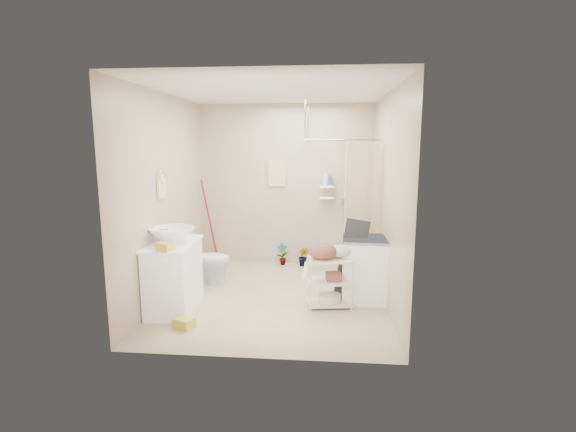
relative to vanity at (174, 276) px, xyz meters
name	(u,v)px	position (x,y,z in m)	size (l,w,h in m)	color
floor	(275,296)	(1.16, 0.50, -0.41)	(3.20, 3.20, 0.00)	#C0B090
ceiling	(274,91)	(1.16, 0.50, 2.19)	(2.80, 3.20, 0.04)	silver
wall_back	(286,185)	(1.16, 2.10, 0.89)	(2.80, 0.04, 2.60)	#BCAA92
wall_front	(253,221)	(1.16, -1.10, 0.89)	(2.80, 0.04, 2.60)	#BCAA92
wall_left	(167,197)	(-0.24, 0.50, 0.89)	(0.04, 3.20, 2.60)	#BCAA92
wall_right	(388,199)	(2.56, 0.50, 0.89)	(0.04, 3.20, 2.60)	#BCAA92
vanity	(174,276)	(0.00, 0.00, 0.00)	(0.52, 0.93, 0.81)	white
sink	(172,235)	(0.00, 0.01, 0.50)	(0.53, 0.53, 0.18)	white
counter_basket	(165,247)	(0.06, -0.37, 0.45)	(0.17, 0.13, 0.09)	gold
floor_basket	(184,321)	(0.29, -0.53, -0.33)	(0.28, 0.22, 0.15)	gold
toilet	(206,260)	(0.12, 0.95, -0.06)	(0.39, 0.68, 0.69)	silver
mop	(207,222)	(-0.15, 1.97, 0.29)	(0.13, 0.13, 1.39)	maroon
potted_plant_a	(282,254)	(1.11, 1.94, -0.23)	(0.19, 0.13, 0.36)	brown
potted_plant_b	(304,257)	(1.46, 1.91, -0.25)	(0.18, 0.14, 0.32)	brown
hanging_towel	(277,173)	(1.01, 2.08, 1.09)	(0.28, 0.03, 0.42)	beige
towel_ring	(161,185)	(-0.22, 0.30, 1.06)	(0.04, 0.22, 0.34)	#F2E089
tp_holder	(173,240)	(-0.20, 0.55, 0.31)	(0.08, 0.12, 0.14)	white
shower	(340,206)	(2.01, 1.55, 0.64)	(1.10, 1.10, 2.10)	silver
shampoo_bottle_a	(325,178)	(1.80, 2.03, 1.03)	(0.09, 0.09, 0.23)	white
shampoo_bottle_b	(330,180)	(1.87, 2.02, 1.00)	(0.08, 0.08, 0.17)	#38509E
washing_machine	(364,268)	(2.30, 0.52, -0.01)	(0.55, 0.57, 0.80)	white
laundry_rack	(330,278)	(1.86, 0.23, -0.04)	(0.53, 0.31, 0.73)	beige
ironing_board	(352,260)	(2.14, 0.45, 0.13)	(0.30, 0.09, 1.07)	black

